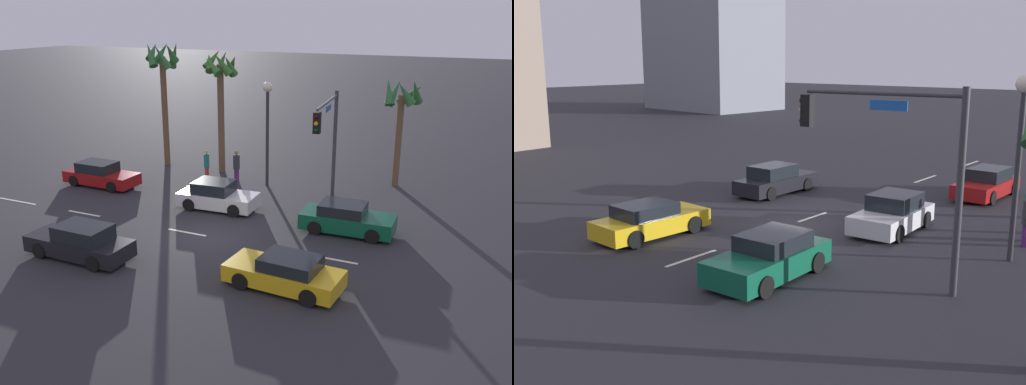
% 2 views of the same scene
% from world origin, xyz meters
% --- Properties ---
extents(ground_plane, '(220.00, 220.00, 0.00)m').
position_xyz_m(ground_plane, '(0.00, 0.00, 0.00)').
color(ground_plane, '#28282D').
extents(lane_stripe_0, '(2.35, 0.14, 0.01)m').
position_xyz_m(lane_stripe_0, '(-18.00, 0.00, 0.01)').
color(lane_stripe_0, silver).
rests_on(lane_stripe_0, ground_plane).
extents(lane_stripe_1, '(2.56, 0.14, 0.01)m').
position_xyz_m(lane_stripe_1, '(-11.56, 0.00, 0.01)').
color(lane_stripe_1, silver).
rests_on(lane_stripe_1, ground_plane).
extents(lane_stripe_2, '(1.95, 0.14, 0.01)m').
position_xyz_m(lane_stripe_2, '(-7.07, 0.00, 0.01)').
color(lane_stripe_2, silver).
rests_on(lane_stripe_2, ground_plane).
extents(lane_stripe_3, '(1.97, 0.14, 0.01)m').
position_xyz_m(lane_stripe_3, '(-1.13, 0.00, 0.01)').
color(lane_stripe_3, silver).
rests_on(lane_stripe_3, ground_plane).
extents(lane_stripe_4, '(2.21, 0.14, 0.01)m').
position_xyz_m(lane_stripe_4, '(5.67, 0.00, 0.01)').
color(lane_stripe_4, silver).
rests_on(lane_stripe_4, ground_plane).
extents(car_0, '(4.05, 2.08, 1.42)m').
position_xyz_m(car_0, '(-1.43, 3.46, 0.65)').
color(car_0, silver).
rests_on(car_0, ground_plane).
extents(car_1, '(4.34, 2.06, 1.26)m').
position_xyz_m(car_1, '(4.85, -3.03, 0.59)').
color(car_1, gold).
rests_on(car_1, ground_plane).
extents(car_2, '(4.39, 1.87, 1.37)m').
position_xyz_m(car_2, '(-9.37, 4.12, 0.63)').
color(car_2, maroon).
rests_on(car_2, ground_plane).
extents(car_3, '(4.49, 1.85, 1.42)m').
position_xyz_m(car_3, '(-3.68, -4.02, 0.65)').
color(car_3, black).
rests_on(car_3, ground_plane).
extents(car_4, '(4.24, 2.04, 1.35)m').
position_xyz_m(car_4, '(5.41, 3.09, 0.63)').
color(car_4, '#0F5138').
rests_on(car_4, ground_plane).
extents(traffic_signal, '(0.78, 5.03, 5.69)m').
position_xyz_m(traffic_signal, '(3.49, 6.14, 3.89)').
color(traffic_signal, '#38383D').
rests_on(traffic_signal, ground_plane).
extents(streetlamp, '(0.56, 0.56, 5.91)m').
position_xyz_m(streetlamp, '(-0.68, 8.11, 4.16)').
color(streetlamp, '#2D2D33').
rests_on(streetlamp, ground_plane).
extents(building_1, '(12.03, 15.60, 15.00)m').
position_xyz_m(building_1, '(-37.61, -41.64, 7.50)').
color(building_1, gray).
rests_on(building_1, ground_plane).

